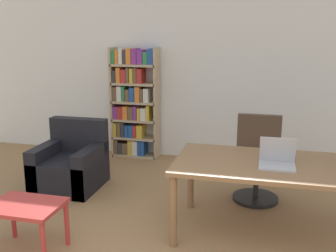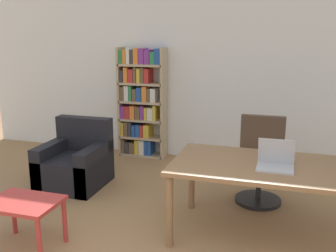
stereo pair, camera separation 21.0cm
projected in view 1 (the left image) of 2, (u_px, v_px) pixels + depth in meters
wall_back at (213, 72)px, 5.88m from camera, size 8.00×0.06×2.70m
desk at (270, 171)px, 3.70m from camera, size 1.79×0.98×0.74m
laptop at (277, 160)px, 3.59m from camera, size 0.32×0.26×0.26m
office_chair at (257, 161)px, 4.61m from camera, size 0.54×0.54×0.98m
side_table_blue at (25, 212)px, 3.46m from camera, size 0.63×0.47×0.46m
armchair at (71, 166)px, 4.99m from camera, size 0.76×0.79×0.84m
bookshelf at (133, 103)px, 6.10m from camera, size 0.74×0.28×1.71m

